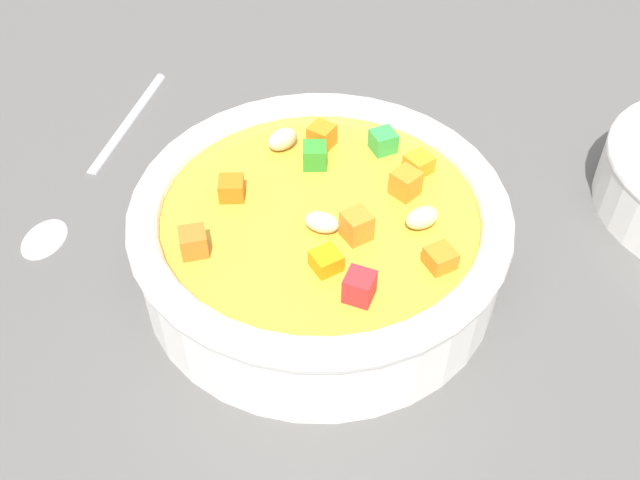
% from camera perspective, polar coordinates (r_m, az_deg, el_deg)
% --- Properties ---
extents(ground_plane, '(1.40, 1.40, 0.02)m').
position_cam_1_polar(ground_plane, '(0.43, 0.00, -3.34)').
color(ground_plane, '#565451').
extents(soup_bowl_main, '(0.20, 0.20, 0.06)m').
position_cam_1_polar(soup_bowl_main, '(0.40, 0.02, 0.46)').
color(soup_bowl_main, white).
rests_on(soup_bowl_main, ground_plane).
extents(spoon, '(0.08, 0.19, 0.01)m').
position_cam_1_polar(spoon, '(0.50, -17.91, 4.60)').
color(spoon, silver).
rests_on(spoon, ground_plane).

